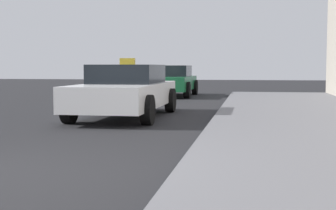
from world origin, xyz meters
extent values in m
cube|color=white|center=(-0.20, 6.44, 0.54)|extent=(1.73, 4.60, 0.55)
cube|color=black|center=(-0.20, 6.67, 1.04)|extent=(1.52, 2.07, 0.45)
cube|color=yellow|center=(-0.20, 6.67, 1.35)|extent=(0.36, 0.14, 0.16)
cylinder|color=black|center=(0.66, 4.97, 0.32)|extent=(0.22, 0.64, 0.64)
cylinder|color=black|center=(-1.07, 4.97, 0.32)|extent=(0.22, 0.64, 0.64)
cylinder|color=black|center=(0.66, 7.91, 0.32)|extent=(0.22, 0.64, 0.64)
cylinder|color=black|center=(-1.07, 7.91, 0.32)|extent=(0.22, 0.64, 0.64)
cube|color=#196638|center=(-0.55, 14.88, 0.54)|extent=(1.83, 4.05, 0.55)
cube|color=black|center=(-0.55, 15.09, 1.04)|extent=(1.61, 1.82, 0.45)
cylinder|color=black|center=(0.37, 13.59, 0.32)|extent=(0.22, 0.64, 0.64)
cylinder|color=black|center=(-1.47, 13.59, 0.32)|extent=(0.22, 0.64, 0.64)
cylinder|color=black|center=(0.37, 16.18, 0.32)|extent=(0.22, 0.64, 0.64)
cylinder|color=black|center=(-1.47, 16.18, 0.32)|extent=(0.22, 0.64, 0.64)
camera|label=1|loc=(2.78, -4.92, 1.22)|focal=51.92mm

